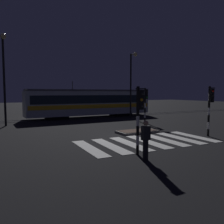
{
  "coord_description": "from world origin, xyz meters",
  "views": [
    {
      "loc": [
        -8.29,
        -13.09,
        2.88
      ],
      "look_at": [
        0.24,
        2.52,
        1.4
      ],
      "focal_mm": 37.29,
      "sensor_mm": 36.0,
      "label": 1
    }
  ],
  "objects_px": {
    "traffic_light_corner_near_right": "(210,103)",
    "street_lamp_trackside_left": "(4,70)",
    "traffic_light_corner_far_right": "(146,100)",
    "tram": "(91,102)",
    "street_lamp_trackside_right": "(132,77)",
    "pedestrian_waiting_at_kerb": "(146,140)",
    "traffic_light_kerb_mid_left": "(139,110)"
  },
  "relations": [
    {
      "from": "traffic_light_corner_near_right",
      "to": "street_lamp_trackside_right",
      "type": "relative_size",
      "value": 0.45
    },
    {
      "from": "tram",
      "to": "traffic_light_kerb_mid_left",
      "type": "bearing_deg",
      "value": -106.13
    },
    {
      "from": "traffic_light_corner_far_right",
      "to": "traffic_light_kerb_mid_left",
      "type": "relative_size",
      "value": 1.05
    },
    {
      "from": "traffic_light_corner_near_right",
      "to": "tram",
      "type": "bearing_deg",
      "value": 97.81
    },
    {
      "from": "street_lamp_trackside_right",
      "to": "pedestrian_waiting_at_kerb",
      "type": "xyz_separation_m",
      "value": [
        -8.77,
        -14.3,
        -3.75
      ]
    },
    {
      "from": "traffic_light_corner_far_right",
      "to": "tram",
      "type": "height_order",
      "value": "tram"
    },
    {
      "from": "traffic_light_corner_far_right",
      "to": "street_lamp_trackside_right",
      "type": "distance_m",
      "value": 5.12
    },
    {
      "from": "traffic_light_corner_far_right",
      "to": "tram",
      "type": "bearing_deg",
      "value": 109.1
    },
    {
      "from": "traffic_light_corner_near_right",
      "to": "street_lamp_trackside_right",
      "type": "distance_m",
      "value": 12.3
    },
    {
      "from": "street_lamp_trackside_right",
      "to": "street_lamp_trackside_left",
      "type": "height_order",
      "value": "street_lamp_trackside_left"
    },
    {
      "from": "pedestrian_waiting_at_kerb",
      "to": "traffic_light_kerb_mid_left",
      "type": "bearing_deg",
      "value": 75.58
    },
    {
      "from": "street_lamp_trackside_left",
      "to": "tram",
      "type": "relative_size",
      "value": 0.51
    },
    {
      "from": "traffic_light_corner_near_right",
      "to": "traffic_light_corner_far_right",
      "type": "bearing_deg",
      "value": 86.44
    },
    {
      "from": "street_lamp_trackside_right",
      "to": "pedestrian_waiting_at_kerb",
      "type": "relative_size",
      "value": 4.27
    },
    {
      "from": "traffic_light_corner_near_right",
      "to": "street_lamp_trackside_right",
      "type": "bearing_deg",
      "value": 81.58
    },
    {
      "from": "traffic_light_corner_near_right",
      "to": "pedestrian_waiting_at_kerb",
      "type": "bearing_deg",
      "value": -161.26
    },
    {
      "from": "traffic_light_corner_near_right",
      "to": "street_lamp_trackside_left",
      "type": "height_order",
      "value": "street_lamp_trackside_left"
    },
    {
      "from": "street_lamp_trackside_right",
      "to": "traffic_light_corner_far_right",
      "type": "bearing_deg",
      "value": -106.67
    },
    {
      "from": "traffic_light_kerb_mid_left",
      "to": "street_lamp_trackside_right",
      "type": "relative_size",
      "value": 0.43
    },
    {
      "from": "street_lamp_trackside_left",
      "to": "street_lamp_trackside_right",
      "type": "bearing_deg",
      "value": 1.8
    },
    {
      "from": "traffic_light_corner_far_right",
      "to": "pedestrian_waiting_at_kerb",
      "type": "relative_size",
      "value": 1.95
    },
    {
      "from": "tram",
      "to": "pedestrian_waiting_at_kerb",
      "type": "distance_m",
      "value": 17.96
    },
    {
      "from": "traffic_light_corner_near_right",
      "to": "tram",
      "type": "height_order",
      "value": "tram"
    },
    {
      "from": "tram",
      "to": "street_lamp_trackside_right",
      "type": "bearing_deg",
      "value": -37.64
    },
    {
      "from": "street_lamp_trackside_right",
      "to": "street_lamp_trackside_left",
      "type": "relative_size",
      "value": 0.95
    },
    {
      "from": "traffic_light_kerb_mid_left",
      "to": "traffic_light_corner_near_right",
      "type": "bearing_deg",
      "value": 13.13
    },
    {
      "from": "traffic_light_corner_near_right",
      "to": "tram",
      "type": "distance_m",
      "value": 15.01
    },
    {
      "from": "traffic_light_corner_near_right",
      "to": "tram",
      "type": "xyz_separation_m",
      "value": [
        -2.04,
        14.86,
        -0.44
      ]
    },
    {
      "from": "traffic_light_corner_far_right",
      "to": "street_lamp_trackside_right",
      "type": "bearing_deg",
      "value": 73.33
    },
    {
      "from": "tram",
      "to": "street_lamp_trackside_left",
      "type": "bearing_deg",
      "value": -160.37
    },
    {
      "from": "traffic_light_kerb_mid_left",
      "to": "street_lamp_trackside_right",
      "type": "xyz_separation_m",
      "value": [
        8.56,
        13.51,
        2.53
      ]
    },
    {
      "from": "street_lamp_trackside_right",
      "to": "street_lamp_trackside_left",
      "type": "distance_m",
      "value": 13.2
    }
  ]
}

